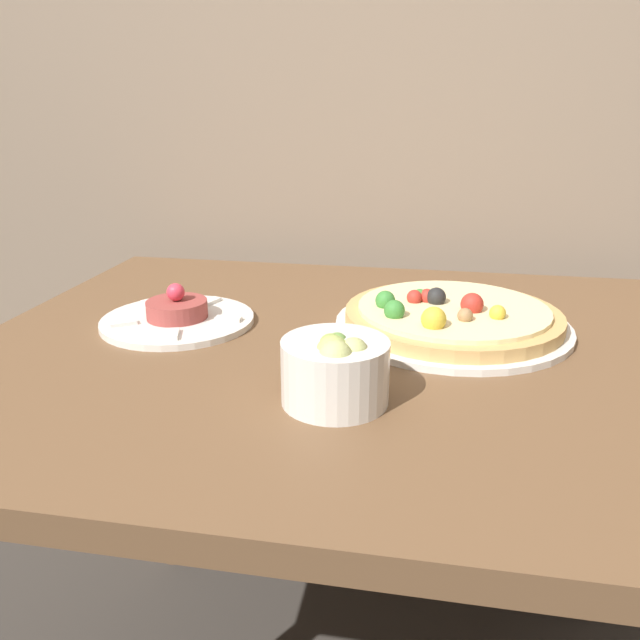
# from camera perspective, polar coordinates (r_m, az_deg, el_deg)

# --- Properties ---
(dining_table) EXTENTS (1.11, 0.87, 0.76)m
(dining_table) POSITION_cam_1_polar(r_m,az_deg,el_deg) (0.94, 3.11, -8.27)
(dining_table) COLOR brown
(dining_table) RESTS_ON ground_plane
(pizza_plate) EXTENTS (0.35, 0.35, 0.06)m
(pizza_plate) POSITION_cam_1_polar(r_m,az_deg,el_deg) (0.97, 11.91, 0.20)
(pizza_plate) COLOR silver
(pizza_plate) RESTS_ON dining_table
(tartare_plate) EXTENTS (0.24, 0.24, 0.07)m
(tartare_plate) POSITION_cam_1_polar(r_m,az_deg,el_deg) (1.00, -12.89, 0.32)
(tartare_plate) COLOR silver
(tartare_plate) RESTS_ON dining_table
(small_bowl) EXTENTS (0.12, 0.12, 0.09)m
(small_bowl) POSITION_cam_1_polar(r_m,az_deg,el_deg) (0.71, 1.68, -4.54)
(small_bowl) COLOR silver
(small_bowl) RESTS_ON dining_table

